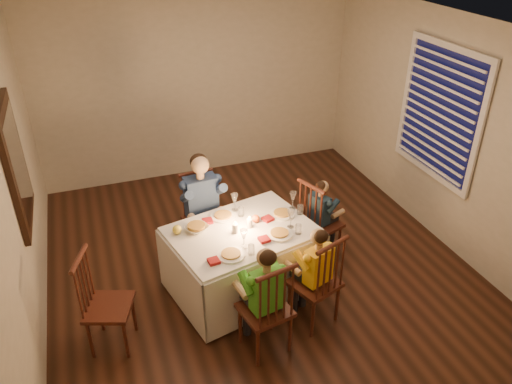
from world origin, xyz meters
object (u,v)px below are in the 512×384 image
object	(u,v)px
chair_near_right	(312,318)
child_teal	(318,256)
adult	(206,253)
child_green	(265,346)
chair_end	(318,256)
dining_table	(242,247)
chair_adult	(206,253)
chair_near_left	(265,346)
serving_bowl	(196,228)
chair_extra	(116,343)
child_yellow	(312,318)

from	to	relation	value
chair_near_right	child_teal	bearing A→B (deg)	-139.17
adult	child_green	world-z (taller)	adult
chair_end	child_green	size ratio (longest dim) A/B	0.91
dining_table	child_green	world-z (taller)	dining_table
chair_adult	adult	distance (m)	0.00
child_teal	chair_near_right	bearing A→B (deg)	131.46
dining_table	chair_near_left	distance (m)	0.99
chair_adult	chair_end	world-z (taller)	same
chair_near_right	child_green	world-z (taller)	child_green
chair_near_left	serving_bowl	distance (m)	1.30
chair_near_left	child_green	size ratio (longest dim) A/B	0.91
chair_adult	chair_near_left	bearing A→B (deg)	-89.37
chair_adult	adult	xyz separation A→B (m)	(0.00, 0.00, 0.00)
child_teal	chair_adult	bearing A→B (deg)	48.90
chair_end	dining_table	bearing A→B (deg)	83.80
chair_adult	child_green	distance (m)	1.56
dining_table	chair_extra	world-z (taller)	dining_table
chair_extra	child_teal	xyz separation A→B (m)	(2.35, 0.57, 0.00)
chair_near_left	child_teal	bearing A→B (deg)	-145.58
chair_end	chair_extra	bearing A→B (deg)	84.06
chair_adult	chair_near_left	size ratio (longest dim) A/B	1.00
chair_adult	chair_near_left	xyz separation A→B (m)	(0.15, -1.56, 0.00)
chair_extra	child_green	world-z (taller)	child_green
child_green	child_yellow	xyz separation A→B (m)	(0.56, 0.18, 0.00)
child_yellow	child_teal	distance (m)	1.03
child_teal	chair_extra	bearing A→B (deg)	84.06
chair_end	adult	distance (m)	1.31
chair_near_right	chair_end	xyz separation A→B (m)	(0.50, 0.90, 0.00)
chair_end	serving_bowl	xyz separation A→B (m)	(-1.42, -0.09, 0.77)
chair_extra	chair_near_left	bearing A→B (deg)	-91.42
chair_adult	chair_near_left	distance (m)	1.56
child_green	serving_bowl	bearing A→B (deg)	-80.90
chair_extra	chair_adult	bearing A→B (deg)	-27.24
chair_end	child_teal	size ratio (longest dim) A/B	1.02
chair_end	child_teal	xyz separation A→B (m)	(0.00, 0.00, 0.00)
child_yellow	serving_bowl	size ratio (longest dim) A/B	4.74
child_yellow	adult	bearing A→B (deg)	-82.68
chair_near_right	chair_end	size ratio (longest dim) A/B	1.00
dining_table	child_teal	world-z (taller)	dining_table
chair_adult	chair_end	bearing A→B (deg)	-26.56
child_green	chair_near_right	bearing A→B (deg)	-173.61
chair_end	child_yellow	size ratio (longest dim) A/B	0.95
child_green	serving_bowl	xyz separation A→B (m)	(-0.36, 0.98, 0.77)
dining_table	child_yellow	world-z (taller)	dining_table
dining_table	child_teal	distance (m)	1.15
child_green	chair_adult	bearing A→B (deg)	-95.27
serving_bowl	chair_near_right	bearing A→B (deg)	-41.23
chair_extra	adult	size ratio (longest dim) A/B	0.79
chair_end	child_yellow	xyz separation A→B (m)	(-0.50, -0.90, 0.00)
chair_adult	serving_bowl	world-z (taller)	serving_bowl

